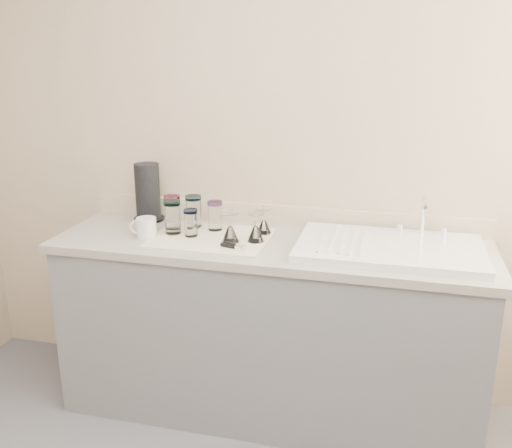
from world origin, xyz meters
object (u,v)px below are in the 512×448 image
(sink_unit, at_px, (390,248))
(goblet_back_right, at_px, (264,225))
(goblet_front_right, at_px, (256,232))
(goblet_front_left, at_px, (230,232))
(can_opener, at_px, (234,246))
(tumbler_blue, at_px, (191,222))
(white_mug, at_px, (146,228))
(tumbler_cyan, at_px, (194,211))
(tumbler_magenta, at_px, (173,217))
(tumbler_teal, at_px, (172,211))
(paper_towel_roll, at_px, (148,193))
(tumbler_purple, at_px, (215,215))

(sink_unit, distance_m, goblet_back_right, 0.61)
(sink_unit, bearing_deg, goblet_front_right, -177.24)
(goblet_back_right, xyz_separation_m, goblet_front_left, (-0.12, -0.17, 0.01))
(goblet_back_right, distance_m, goblet_front_right, 0.13)
(goblet_front_left, xyz_separation_m, can_opener, (0.04, -0.08, -0.04))
(tumbler_blue, xyz_separation_m, white_mug, (-0.21, -0.05, -0.03))
(sink_unit, relative_size, goblet_front_right, 5.91)
(can_opener, bearing_deg, goblet_front_left, 117.13)
(tumbler_cyan, bearing_deg, sink_unit, -6.75)
(tumbler_magenta, distance_m, can_opener, 0.38)
(sink_unit, relative_size, tumbler_teal, 5.06)
(goblet_back_right, distance_m, white_mug, 0.57)
(paper_towel_roll, bearing_deg, white_mug, -68.34)
(tumbler_cyan, xyz_separation_m, white_mug, (-0.17, -0.19, -0.04))
(tumbler_teal, xyz_separation_m, tumbler_magenta, (0.04, -0.09, 0.00))
(tumbler_purple, distance_m, tumbler_magenta, 0.21)
(white_mug, bearing_deg, can_opener, -8.48)
(goblet_front_right, distance_m, can_opener, 0.14)
(tumbler_teal, bearing_deg, white_mug, -114.00)
(goblet_front_left, distance_m, goblet_front_right, 0.12)
(goblet_back_right, height_order, white_mug, goblet_back_right)
(sink_unit, distance_m, tumbler_cyan, 0.98)
(can_opener, distance_m, paper_towel_roll, 0.67)
(sink_unit, relative_size, tumbler_blue, 6.20)
(goblet_front_right, height_order, paper_towel_roll, paper_towel_roll)
(tumbler_magenta, height_order, paper_towel_roll, paper_towel_roll)
(tumbler_magenta, relative_size, paper_towel_roll, 0.54)
(white_mug, bearing_deg, paper_towel_roll, 111.66)
(tumbler_teal, height_order, goblet_front_left, tumbler_teal)
(can_opener, xyz_separation_m, paper_towel_roll, (-0.57, 0.34, 0.13))
(tumbler_cyan, distance_m, goblet_front_right, 0.39)
(sink_unit, distance_m, tumbler_teal, 1.08)
(tumbler_cyan, xyz_separation_m, tumbler_magenta, (-0.06, -0.13, 0.00))
(can_opener, height_order, white_mug, white_mug)
(tumbler_teal, height_order, tumbler_purple, tumbler_teal)
(tumbler_teal, bearing_deg, tumbler_purple, 2.11)
(white_mug, relative_size, paper_towel_roll, 0.46)
(sink_unit, xyz_separation_m, tumbler_purple, (-0.85, 0.09, 0.06))
(tumbler_purple, bearing_deg, tumbler_cyan, 168.60)
(tumbler_purple, bearing_deg, goblet_front_left, -51.68)
(tumbler_purple, relative_size, can_opener, 1.10)
(tumbler_blue, bearing_deg, sink_unit, 1.75)
(tumbler_teal, distance_m, goblet_front_right, 0.47)
(sink_unit, bearing_deg, can_opener, -167.75)
(tumbler_blue, xyz_separation_m, can_opener, (0.25, -0.12, -0.06))
(tumbler_purple, relative_size, goblet_front_right, 1.06)
(tumbler_cyan, height_order, tumbler_purple, tumbler_cyan)
(tumbler_cyan, distance_m, tumbler_blue, 0.15)
(tumbler_cyan, height_order, goblet_front_left, tumbler_cyan)
(tumbler_cyan, distance_m, tumbler_purple, 0.12)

